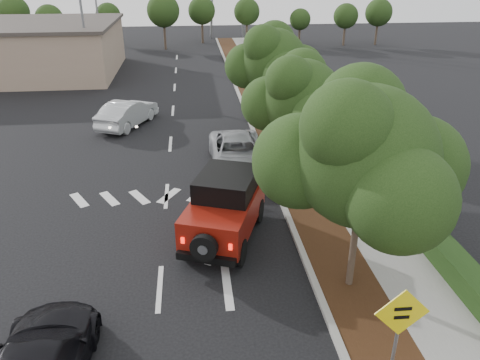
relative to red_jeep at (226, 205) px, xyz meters
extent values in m
plane|color=black|center=(-2.22, -2.78, -1.17)|extent=(120.00, 120.00, 0.00)
cube|color=#9E9B93|center=(2.38, 9.22, -1.10)|extent=(0.20, 70.00, 0.15)
cube|color=black|center=(3.38, 9.22, -1.11)|extent=(1.80, 70.00, 0.12)
cube|color=gray|center=(5.28, 9.22, -1.11)|extent=(2.00, 70.00, 0.12)
cube|color=black|center=(6.68, 9.22, -0.77)|extent=(0.80, 70.00, 0.80)
cylinder|color=black|center=(-0.41, 1.40, -0.73)|extent=(0.59, 0.94, 0.88)
cylinder|color=black|center=(1.21, 0.81, -0.73)|extent=(0.59, 0.94, 0.88)
cylinder|color=black|center=(-1.36, -1.21, -0.73)|extent=(0.59, 0.94, 0.88)
cylinder|color=black|center=(0.26, -1.80, -0.73)|extent=(0.59, 0.94, 0.88)
cube|color=maroon|center=(-0.07, -0.20, -0.12)|extent=(3.27, 4.53, 1.11)
cube|color=black|center=(0.04, 0.11, 0.78)|extent=(2.49, 2.74, 0.71)
cube|color=maroon|center=(0.46, 1.26, -0.21)|extent=(2.04, 1.68, 0.91)
cube|color=black|center=(-0.81, -2.20, -0.62)|extent=(1.84, 0.84, 0.24)
cylinder|color=black|center=(-0.86, -2.35, -0.12)|extent=(0.87, 0.52, 0.84)
cube|color=#FF190C|center=(-1.49, -1.88, -0.12)|extent=(0.12, 0.08, 0.20)
cube|color=#FF190C|center=(-0.07, -2.40, -0.12)|extent=(0.12, 0.08, 0.20)
imported|color=#9FA1A6|center=(0.97, 5.70, -0.44)|extent=(2.45, 5.31, 1.47)
imported|color=#B5B9BD|center=(-4.72, 12.50, -0.42)|extent=(3.37, 4.84, 1.51)
imported|color=#B2B4BA|center=(-12.24, 23.55, -0.47)|extent=(4.24, 1.97, 1.40)
cylinder|color=slate|center=(3.18, -6.78, 0.14)|extent=(0.08, 0.08, 2.35)
cube|color=yellow|center=(3.18, -6.82, 0.92)|extent=(1.20, 0.06, 1.20)
cube|color=black|center=(3.18, -6.84, 1.03)|extent=(0.38, 0.02, 0.08)
cube|color=black|center=(3.18, -6.84, 0.81)|extent=(0.34, 0.02, 0.08)
cylinder|color=brown|center=(5.10, -0.12, -0.82)|extent=(0.50, 0.50, 0.50)
sphere|color=black|center=(5.10, -0.12, -0.34)|extent=(0.62, 0.62, 0.62)
imported|color=black|center=(5.10, -0.12, -0.27)|extent=(0.53, 0.46, 0.59)
camera|label=1|loc=(-1.05, -14.10, 7.67)|focal=35.00mm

